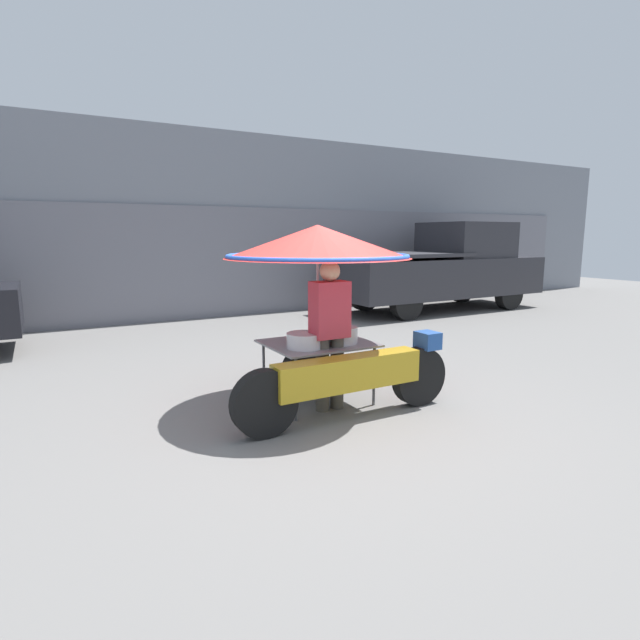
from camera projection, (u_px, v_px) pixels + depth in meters
The scene contains 5 objects.
ground_plane at pixel (331, 415), 5.02m from camera, with size 36.00×36.00×0.00m, color slate.
shopfront_building at pixel (160, 226), 11.15m from camera, with size 28.00×2.06×4.00m.
vendor_motorcycle_cart at pixel (322, 267), 5.13m from camera, with size 2.40×1.95×1.90m.
vendor_person at pixel (330, 328), 5.06m from camera, with size 0.38×0.22×1.54m.
pickup_truck at pixel (443, 269), 11.99m from camera, with size 5.29×1.85×2.09m.
Camera 1 is at (-2.44, -4.11, 1.79)m, focal length 28.00 mm.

